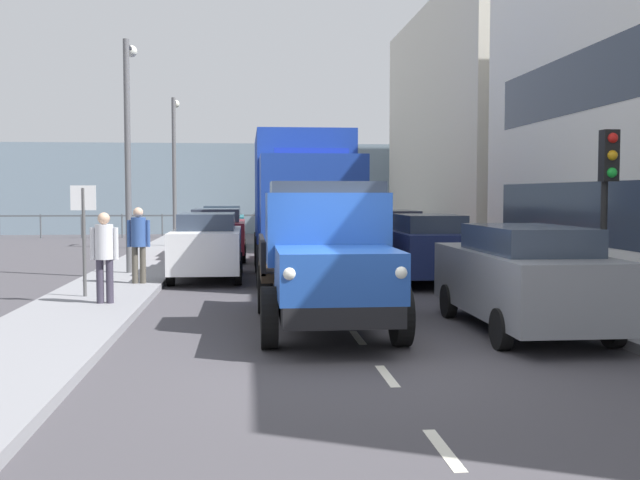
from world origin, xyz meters
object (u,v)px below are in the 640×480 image
at_px(car_red_kerbside_2, 391,237).
at_px(lamp_post_far, 175,157).
at_px(traffic_light_near, 607,180).
at_px(lamp_post_promenade, 128,134).
at_px(truck_vintage_blue, 326,259).
at_px(pedestrian_by_lamp, 139,239).
at_px(car_navy_kerbside_1, 427,248).
at_px(street_sign, 84,221).
at_px(car_white_oppositeside_0, 207,245).
at_px(pedestrian_strolling, 104,250).
at_px(car_grey_kerbside_near, 523,276).
at_px(car_maroon_oppositeside_1, 217,233).
at_px(car_teal_6_oppositeside_2, 222,225).
at_px(lorry_cargo_blue, 302,199).
at_px(car_black_kerbside_3, 364,229).

bearing_deg(car_red_kerbside_2, lamp_post_far, -46.29).
relative_size(traffic_light_near, lamp_post_promenade, 0.52).
distance_m(truck_vintage_blue, pedestrian_by_lamp, 6.83).
distance_m(car_navy_kerbside_1, street_sign, 8.24).
bearing_deg(lamp_post_promenade, pedestrian_by_lamp, 102.79).
height_order(car_red_kerbside_2, car_white_oppositeside_0, same).
relative_size(pedestrian_strolling, lamp_post_promenade, 0.28).
bearing_deg(car_grey_kerbside_near, car_maroon_oppositeside_1, -68.64).
bearing_deg(pedestrian_by_lamp, pedestrian_strolling, 86.58).
bearing_deg(lamp_post_far, car_grey_kerbside_near, 111.17).
xyz_separation_m(lamp_post_far, street_sign, (0.41, 15.07, -2.01)).
height_order(pedestrian_by_lamp, street_sign, street_sign).
bearing_deg(car_teal_6_oppositeside_2, traffic_light_near, 110.95).
height_order(lorry_cargo_blue, street_sign, lorry_cargo_blue).
relative_size(car_grey_kerbside_near, lamp_post_promenade, 0.75).
xyz_separation_m(car_grey_kerbside_near, car_maroon_oppositeside_1, (5.49, -14.03, 0.00)).
distance_m(car_teal_6_oppositeside_2, pedestrian_strolling, 17.47).
bearing_deg(lamp_post_far, car_navy_kerbside_1, 120.65).
distance_m(car_black_kerbside_3, car_maroon_oppositeside_1, 6.16).
bearing_deg(car_navy_kerbside_1, car_teal_6_oppositeside_2, -68.11).
height_order(truck_vintage_blue, pedestrian_strolling, truck_vintage_blue).
distance_m(pedestrian_by_lamp, lamp_post_far, 13.15).
distance_m(car_teal_6_oppositeside_2, lamp_post_far, 3.59).
bearing_deg(car_grey_kerbside_near, car_navy_kerbside_1, -90.00).
bearing_deg(car_grey_kerbside_near, pedestrian_strolling, -21.57).
bearing_deg(car_navy_kerbside_1, lamp_post_far, -59.35).
bearing_deg(car_black_kerbside_3, truck_vintage_blue, 79.12).
height_order(pedestrian_strolling, traffic_light_near, traffic_light_near).
bearing_deg(car_white_oppositeside_0, street_sign, 61.90).
bearing_deg(car_white_oppositeside_0, car_teal_6_oppositeside_2, -90.00).
xyz_separation_m(traffic_light_near, lamp_post_far, (9.20, -17.94, 1.22)).
distance_m(car_grey_kerbside_near, street_sign, 8.68).
xyz_separation_m(truck_vintage_blue, street_sign, (4.57, -3.52, 0.50)).
relative_size(car_grey_kerbside_near, car_maroon_oppositeside_1, 1.00).
xyz_separation_m(traffic_light_near, street_sign, (9.61, -2.87, -0.79)).
distance_m(car_grey_kerbside_near, car_black_kerbside_3, 16.82).
xyz_separation_m(pedestrian_strolling, street_sign, (0.59, -1.03, 0.51)).
bearing_deg(car_white_oppositeside_0, lamp_post_promenade, -15.10).
bearing_deg(car_grey_kerbside_near, car_teal_6_oppositeside_2, -74.81).
bearing_deg(traffic_light_near, car_navy_kerbside_1, -71.41).
bearing_deg(traffic_light_near, lorry_cargo_blue, -58.31).
xyz_separation_m(car_red_kerbside_2, traffic_light_near, (-1.87, 10.27, 1.58)).
bearing_deg(car_white_oppositeside_0, lorry_cargo_blue, -164.25).
bearing_deg(traffic_light_near, car_maroon_oppositeside_1, -60.56).
xyz_separation_m(car_maroon_oppositeside_1, traffic_light_near, (-7.36, 13.04, 1.57)).
height_order(car_white_oppositeside_0, pedestrian_by_lamp, pedestrian_by_lamp).
bearing_deg(lorry_cargo_blue, car_black_kerbside_3, -110.10).
height_order(car_black_kerbside_3, car_maroon_oppositeside_1, same).
bearing_deg(car_navy_kerbside_1, car_black_kerbside_3, -90.00).
height_order(lamp_post_promenade, lamp_post_far, lamp_post_promenade).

